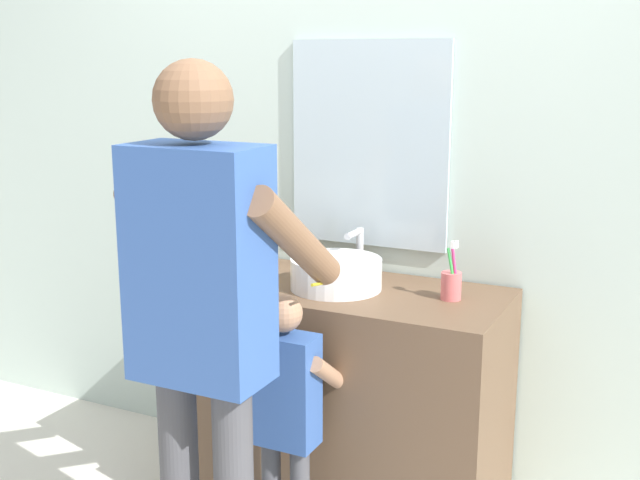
# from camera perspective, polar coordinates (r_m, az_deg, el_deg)

# --- Properties ---
(back_wall) EXTENTS (4.40, 0.10, 2.70)m
(back_wall) POSITION_cam_1_polar(r_m,az_deg,el_deg) (3.10, 3.85, 7.10)
(back_wall) COLOR silver
(back_wall) RESTS_ON ground
(vanity_cabinet) EXTENTS (1.20, 0.54, 0.85)m
(vanity_cabinet) POSITION_cam_1_polar(r_m,az_deg,el_deg) (3.05, 1.26, -11.02)
(vanity_cabinet) COLOR brown
(vanity_cabinet) RESTS_ON ground
(sink_basin) EXTENTS (0.33, 0.33, 0.11)m
(sink_basin) POSITION_cam_1_polar(r_m,az_deg,el_deg) (2.87, 1.14, -2.35)
(sink_basin) COLOR white
(sink_basin) RESTS_ON vanity_cabinet
(faucet) EXTENTS (0.18, 0.14, 0.18)m
(faucet) POSITION_cam_1_polar(r_m,az_deg,el_deg) (3.04, 2.74, -1.01)
(faucet) COLOR #B7BABF
(faucet) RESTS_ON vanity_cabinet
(toothbrush_cup) EXTENTS (0.07, 0.07, 0.21)m
(toothbrush_cup) POSITION_cam_1_polar(r_m,az_deg,el_deg) (2.78, 9.26, -3.09)
(toothbrush_cup) COLOR #D86666
(toothbrush_cup) RESTS_ON vanity_cabinet
(soap_bottle) EXTENTS (0.06, 0.06, 0.17)m
(soap_bottle) POSITION_cam_1_polar(r_m,az_deg,el_deg) (2.99, -4.08, -1.57)
(soap_bottle) COLOR gold
(soap_bottle) RESTS_ON vanity_cabinet
(child_toddler) EXTENTS (0.29, 0.29, 0.93)m
(child_toddler) POSITION_cam_1_polar(r_m,az_deg,el_deg) (2.67, -2.42, -11.56)
(child_toddler) COLOR #47474C
(child_toddler) RESTS_ON ground
(adult_parent) EXTENTS (0.51, 0.54, 1.66)m
(adult_parent) POSITION_cam_1_polar(r_m,az_deg,el_deg) (2.30, -8.24, -4.16)
(adult_parent) COLOR #47474C
(adult_parent) RESTS_ON ground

